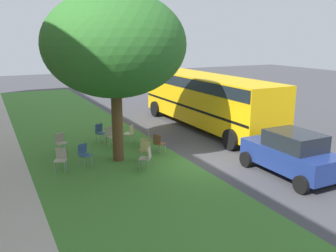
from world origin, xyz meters
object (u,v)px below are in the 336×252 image
object	(u,v)px
chair_0	(130,132)
chair_4	(61,158)
chair_7	(147,157)
chair_8	(110,134)
chair_3	(100,131)
chair_2	(147,138)
parked_car	(291,153)
chair_1	(159,142)
chair_6	(84,153)
chair_5	(145,149)
school_bus	(207,96)
street_tree	(115,45)
chair_9	(60,141)

from	to	relation	value
chair_0	chair_4	bearing A→B (deg)	122.69
chair_7	chair_8	size ratio (longest dim) A/B	1.00
chair_3	chair_2	bearing A→B (deg)	-144.10
chair_4	parked_car	size ratio (longest dim) A/B	0.24
chair_1	chair_6	world-z (taller)	same
chair_0	chair_8	distance (m)	0.95
chair_3	chair_6	size ratio (longest dim) A/B	1.00
chair_7	parked_car	distance (m)	5.31
chair_1	parked_car	xyz separation A→B (m)	(-4.44, -3.21, 0.32)
chair_2	chair_7	bearing A→B (deg)	156.56
chair_2	chair_5	size ratio (longest dim) A/B	1.00
chair_4	chair_8	distance (m)	3.60
chair_0	school_bus	distance (m)	5.10
chair_2	chair_0	bearing A→B (deg)	13.39
street_tree	chair_5	bearing A→B (deg)	-126.88
chair_0	chair_3	bearing A→B (deg)	56.70
chair_1	chair_5	world-z (taller)	same
school_bus	chair_6	bearing A→B (deg)	111.97
street_tree	school_bus	size ratio (longest dim) A/B	0.64
chair_4	parked_car	bearing A→B (deg)	-119.82
street_tree	chair_3	world-z (taller)	street_tree
chair_9	parked_car	xyz separation A→B (m)	(-6.51, -6.96, 0.32)
street_tree	chair_0	distance (m)	4.83
chair_6	chair_8	bearing A→B (deg)	-38.99
chair_1	chair_2	size ratio (longest dim) A/B	1.00
chair_2	chair_6	bearing A→B (deg)	106.07
chair_8	chair_9	xyz separation A→B (m)	(-0.09, 2.29, 0.00)
chair_0	parked_car	size ratio (longest dim) A/B	0.24
chair_1	chair_3	size ratio (longest dim) A/B	1.00
chair_7	chair_9	size ratio (longest dim) A/B	1.00
chair_0	chair_9	size ratio (longest dim) A/B	1.00
chair_0	chair_1	size ratio (longest dim) A/B	1.00
chair_5	chair_9	world-z (taller)	same
chair_6	chair_0	bearing A→B (deg)	-51.42
chair_4	parked_car	xyz separation A→B (m)	(-4.23, -7.38, 0.32)
parked_car	chair_5	bearing A→B (deg)	47.81
chair_0	chair_4	world-z (taller)	same
chair_4	parked_car	world-z (taller)	parked_car
parked_car	chair_1	bearing A→B (deg)	35.93
chair_4	chair_8	size ratio (longest dim) A/B	1.00
chair_2	chair_6	world-z (taller)	same
chair_2	street_tree	bearing A→B (deg)	117.43
chair_0	chair_6	world-z (taller)	same
chair_1	chair_8	size ratio (longest dim) A/B	1.00
school_bus	chair_7	bearing A→B (deg)	129.30
street_tree	chair_5	size ratio (longest dim) A/B	7.59
chair_4	chair_1	bearing A→B (deg)	-87.20
chair_6	street_tree	bearing A→B (deg)	-88.92
chair_6	parked_car	distance (m)	7.82
chair_3	chair_6	bearing A→B (deg)	152.83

